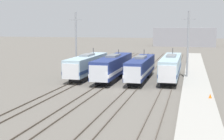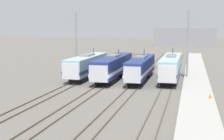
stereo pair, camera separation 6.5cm
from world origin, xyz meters
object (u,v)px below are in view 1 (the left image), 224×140
Objects in this scene: traffic_cone at (210,96)px; catenary_tower_right at (188,44)px; locomotive_far_right at (171,67)px; catenary_tower_left at (76,43)px; locomotive_center_left at (113,67)px; locomotive_center_right at (140,68)px; locomotive_far_left at (86,66)px.

catenary_tower_right is at bearing 100.62° from traffic_cone.
locomotive_far_right is 18.14m from catenary_tower_left.
traffic_cone is at bearing -68.34° from locomotive_far_right.
locomotive_center_left is at bearing -170.80° from locomotive_far_right.
locomotive_center_right is 13.84m from catenary_tower_left.
catenary_tower_left is (-3.02, 2.93, 3.87)m from locomotive_far_left.
traffic_cone is (10.57, -12.39, -1.42)m from locomotive_center_right.
locomotive_center_left is 20.08m from traffic_cone.
catenary_tower_left is (-7.89, 3.28, 3.85)m from locomotive_center_left.
locomotive_far_right is 1.50× the size of catenary_tower_right.
locomotive_far_left is at bearing 175.85° from locomotive_center_right.
locomotive_far_right is at bearing 4.79° from locomotive_far_left.
locomotive_far_right is 1.50× the size of catenary_tower_left.
locomotive_far_right reaches higher than locomotive_center_left.
catenary_tower_right is at bearing 14.77° from locomotive_center_left.
catenary_tower_right is 17.15m from traffic_cone.
locomotive_far_right is at bearing 21.63° from locomotive_center_right.
locomotive_center_left is 4.89m from locomotive_center_right.
catenary_tower_left is at bearing 157.44° from locomotive_center_left.
locomotive_far_left is at bearing 175.85° from locomotive_center_left.
locomotive_far_right is 4.97m from catenary_tower_right.
catenary_tower_left reaches higher than locomotive_far_right.
catenary_tower_left reaches higher than locomotive_center_left.
catenary_tower_right reaches higher than traffic_cone.
locomotive_center_left is 1.12× the size of locomotive_center_right.
catenary_tower_right is 21.79× the size of traffic_cone.
traffic_cone is at bearing -79.38° from catenary_tower_right.
locomotive_far_right is (14.64, 1.23, 0.05)m from locomotive_far_left.
locomotive_center_right is 1.39× the size of catenary_tower_left.
locomotive_center_right is at bearing -4.15° from locomotive_far_left.
locomotive_far_left reaches higher than locomotive_center_right.
locomotive_center_right is at bearing -15.88° from catenary_tower_left.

